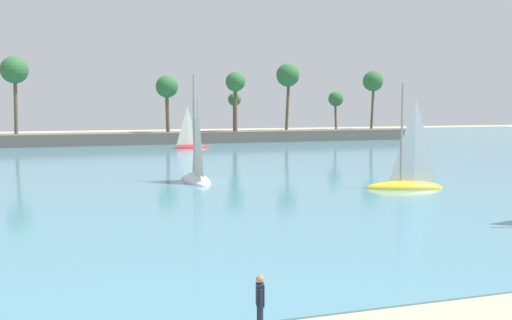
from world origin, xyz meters
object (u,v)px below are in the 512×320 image
at_px(sailboat_toward_headland, 406,178).
at_px(sailboat_mid_bay, 191,143).
at_px(person_at_waterline, 260,304).
at_px(sailboat_near_shore, 196,171).

bearing_deg(sailboat_toward_headland, sailboat_mid_bay, 99.45).
relative_size(sailboat_mid_bay, sailboat_toward_headland, 0.89).
distance_m(person_at_waterline, sailboat_near_shore, 30.55).
height_order(sailboat_mid_bay, sailboat_toward_headland, sailboat_toward_headland).
relative_size(sailboat_near_shore, sailboat_mid_bay, 1.25).
bearing_deg(person_at_waterline, sailboat_near_shore, 81.07).
height_order(sailboat_near_shore, sailboat_mid_bay, sailboat_near_shore).
xyz_separation_m(sailboat_near_shore, sailboat_toward_headland, (13.61, -8.25, -0.08)).
distance_m(sailboat_near_shore, sailboat_mid_bay, 34.69).
bearing_deg(sailboat_mid_bay, person_at_waterline, -99.98).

